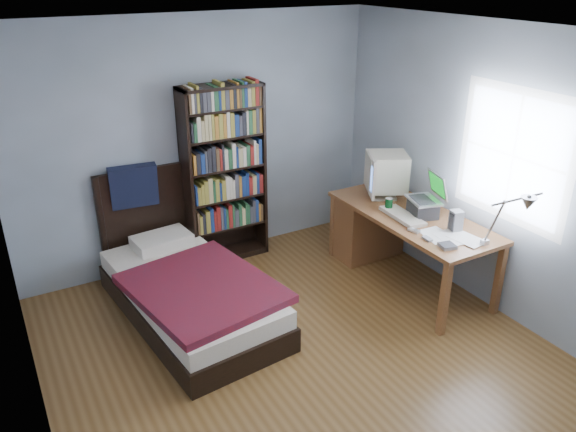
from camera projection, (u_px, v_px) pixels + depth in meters
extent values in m
plane|color=brown|center=(307.00, 360.00, 4.49)|extent=(4.20, 4.20, 0.00)
plane|color=white|center=(312.00, 35.00, 3.46)|extent=(4.20, 4.20, 0.00)
cube|color=gray|center=(200.00, 143.00, 5.64)|extent=(3.80, 0.04, 2.50)
cube|color=gray|center=(576.00, 403.00, 2.31)|extent=(3.80, 0.04, 2.50)
cube|color=gray|center=(18.00, 289.00, 3.12)|extent=(0.04, 4.20, 2.50)
cube|color=gray|center=(497.00, 173.00, 4.83)|extent=(0.04, 4.20, 2.50)
cube|color=white|center=(514.00, 156.00, 4.62)|extent=(0.01, 1.14, 1.14)
cube|color=white|center=(513.00, 156.00, 4.62)|extent=(0.01, 1.00, 1.00)
cube|color=brown|center=(412.00, 216.00, 5.32)|extent=(0.75, 1.75, 0.04)
cube|color=brown|center=(444.00, 299.00, 4.67)|extent=(0.06, 0.06, 0.69)
cube|color=brown|center=(499.00, 280.00, 4.97)|extent=(0.06, 0.06, 0.69)
cube|color=brown|center=(334.00, 226.00, 5.98)|extent=(0.06, 0.06, 0.69)
cube|color=brown|center=(382.00, 214.00, 6.27)|extent=(0.06, 0.06, 0.69)
cube|color=brown|center=(368.00, 225.00, 5.99)|extent=(0.69, 0.40, 0.68)
cube|color=beige|center=(383.00, 196.00, 5.70)|extent=(0.32, 0.31, 0.03)
cylinder|color=beige|center=(383.00, 192.00, 5.68)|extent=(0.10, 0.10, 0.06)
cube|color=beige|center=(387.00, 172.00, 5.60)|extent=(0.51, 0.51, 0.37)
cube|color=#B7AD99|center=(371.00, 175.00, 5.52)|extent=(0.21, 0.36, 0.39)
cube|color=#4173ED|center=(370.00, 175.00, 5.51)|extent=(0.14, 0.26, 0.25)
cube|color=#2D2D30|center=(423.00, 208.00, 5.26)|extent=(0.29, 0.31, 0.15)
cube|color=silver|center=(424.00, 200.00, 5.22)|extent=(0.33, 0.39, 0.02)
cube|color=#2D2D30|center=(422.00, 199.00, 5.21)|extent=(0.23, 0.29, 0.00)
cube|color=silver|center=(438.00, 185.00, 5.24)|extent=(0.17, 0.34, 0.24)
cube|color=#0CBF26|center=(437.00, 185.00, 5.23)|extent=(0.13, 0.27, 0.18)
cube|color=#99999E|center=(485.00, 242.00, 4.74)|extent=(0.06, 0.05, 0.04)
cylinder|color=#99999E|center=(495.00, 221.00, 4.60)|extent=(0.02, 0.15, 0.40)
cylinder|color=#99999E|center=(516.00, 200.00, 4.28)|extent=(0.17, 0.33, 0.20)
cone|color=#99999E|center=(528.00, 204.00, 4.10)|extent=(0.12, 0.12, 0.10)
cube|color=#B7AD99|center=(402.00, 216.00, 5.24)|extent=(0.23, 0.51, 0.05)
cube|color=gray|center=(456.00, 221.00, 4.95)|extent=(0.12, 0.12, 0.19)
cylinder|color=#083D14|center=(389.00, 205.00, 5.36)|extent=(0.07, 0.07, 0.13)
ellipsoid|color=silver|center=(389.00, 202.00, 5.54)|extent=(0.06, 0.10, 0.03)
cube|color=silver|center=(414.00, 230.00, 4.97)|extent=(0.08, 0.12, 0.02)
cube|color=gray|center=(427.00, 239.00, 4.82)|extent=(0.06, 0.10, 0.02)
cube|color=gray|center=(447.00, 246.00, 4.69)|extent=(0.14, 0.14, 0.03)
cube|color=black|center=(187.00, 182.00, 5.55)|extent=(0.03, 0.30, 1.85)
cube|color=black|center=(259.00, 169.00, 5.91)|extent=(0.03, 0.30, 1.85)
cube|color=black|center=(220.00, 86.00, 5.35)|extent=(0.83, 0.30, 0.03)
cube|color=black|center=(228.00, 253.00, 6.10)|extent=(0.83, 0.30, 0.06)
cube|color=black|center=(219.00, 171.00, 5.84)|extent=(0.83, 0.02, 1.85)
cube|color=olive|center=(225.00, 173.00, 5.70)|extent=(0.75, 0.22, 1.65)
cube|color=black|center=(191.00, 305.00, 5.02)|extent=(1.18, 2.06, 0.22)
cube|color=white|center=(190.00, 287.00, 4.94)|extent=(1.13, 1.99, 0.16)
cube|color=maroon|center=(202.00, 288.00, 4.71)|extent=(1.25, 1.44, 0.07)
cube|color=white|center=(162.00, 241.00, 5.47)|extent=(0.57, 0.40, 0.12)
cube|color=black|center=(152.00, 220.00, 5.64)|extent=(1.04, 0.05, 1.10)
cylinder|color=black|center=(103.00, 231.00, 5.40)|extent=(0.06, 0.06, 1.10)
cylinder|color=black|center=(199.00, 211.00, 5.84)|extent=(0.06, 0.06, 1.10)
cube|color=black|center=(134.00, 186.00, 5.38)|extent=(0.46, 0.20, 0.43)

